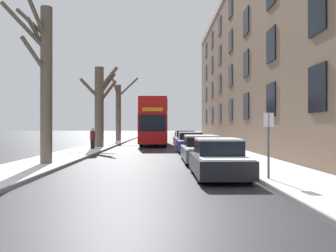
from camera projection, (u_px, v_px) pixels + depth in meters
ground_plane at (128, 227)px, 5.87m from camera, size 320.00×320.00×0.00m
sidewalk_left at (131, 137)px, 58.78m from camera, size 2.78×130.00×0.16m
sidewalk_right at (187, 137)px, 58.95m from camera, size 2.78×130.00×0.16m
terrace_facade_right at (283, 62)px, 28.11m from camera, size 9.10×41.75×14.76m
bare_tree_left_0 at (44, 78)px, 14.73m from camera, size 1.99×2.00×8.14m
bare_tree_left_1 at (100, 105)px, 27.45m from camera, size 3.26×2.52×6.83m
bare_tree_left_2 at (119, 110)px, 39.79m from camera, size 3.19×2.61×8.25m
double_decker_bus at (154, 120)px, 32.76m from camera, size 2.55×10.35×4.45m
parked_car_0 at (218, 160)px, 11.59m from camera, size 1.76×3.92×1.39m
parked_car_1 at (201, 150)px, 16.74m from camera, size 1.88×4.56×1.38m
parked_car_2 at (190, 143)px, 23.22m from camera, size 1.84×4.09×1.45m
parked_car_3 at (185, 140)px, 28.90m from camera, size 1.76×4.18×1.51m
parked_car_4 at (182, 138)px, 33.93m from camera, size 1.68×4.20×1.35m
pedestrian_left_sidewalk at (93, 138)px, 24.79m from camera, size 0.38×0.38×1.73m
street_sign_post at (269, 142)px, 10.36m from camera, size 0.32×0.07×2.27m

